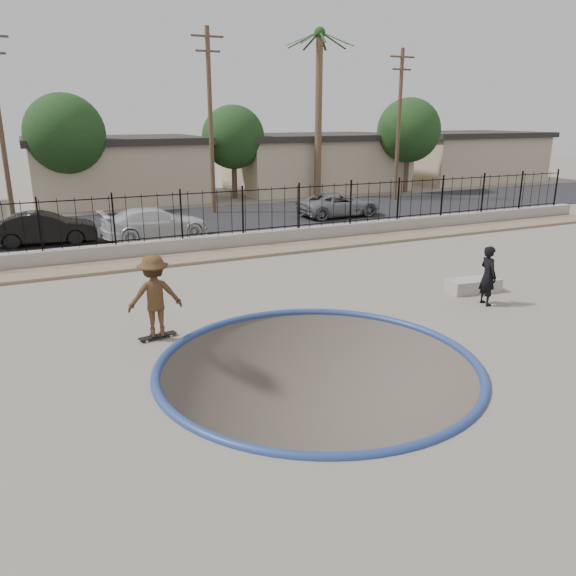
{
  "coord_description": "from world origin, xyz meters",
  "views": [
    {
      "loc": [
        -5.2,
        -10.74,
        5.13
      ],
      "look_at": [
        0.67,
        2.0,
        0.82
      ],
      "focal_mm": 35.0,
      "sensor_mm": 36.0,
      "label": 1
    }
  ],
  "objects_px": {
    "skater": "(155,300)",
    "videographer": "(488,276)",
    "skateboard": "(158,336)",
    "car_d": "(339,205)",
    "car_c": "(155,223)",
    "car_b": "(45,228)",
    "concrete_ledge": "(473,285)"
  },
  "relations": [
    {
      "from": "videographer",
      "to": "car_b",
      "type": "relative_size",
      "value": 0.42
    },
    {
      "from": "skateboard",
      "to": "car_b",
      "type": "bearing_deg",
      "value": 88.62
    },
    {
      "from": "videographer",
      "to": "car_d",
      "type": "distance_m",
      "value": 14.77
    },
    {
      "from": "concrete_ledge",
      "to": "car_b",
      "type": "distance_m",
      "value": 16.96
    },
    {
      "from": "concrete_ledge",
      "to": "car_b",
      "type": "xyz_separation_m",
      "value": [
        -11.52,
        12.43,
        0.51
      ]
    },
    {
      "from": "skateboard",
      "to": "car_d",
      "type": "xyz_separation_m",
      "value": [
        12.43,
        13.03,
        0.59
      ]
    },
    {
      "from": "skater",
      "to": "videographer",
      "type": "height_order",
      "value": "skater"
    },
    {
      "from": "skateboard",
      "to": "concrete_ledge",
      "type": "height_order",
      "value": "concrete_ledge"
    },
    {
      "from": "concrete_ledge",
      "to": "car_c",
      "type": "height_order",
      "value": "car_c"
    },
    {
      "from": "skater",
      "to": "concrete_ledge",
      "type": "bearing_deg",
      "value": -176.18
    },
    {
      "from": "concrete_ledge",
      "to": "car_b",
      "type": "relative_size",
      "value": 0.39
    },
    {
      "from": "skater",
      "to": "car_c",
      "type": "relative_size",
      "value": 0.43
    },
    {
      "from": "skateboard",
      "to": "concrete_ledge",
      "type": "relative_size",
      "value": 0.59
    },
    {
      "from": "car_c",
      "to": "car_d",
      "type": "relative_size",
      "value": 1.03
    },
    {
      "from": "videographer",
      "to": "car_d",
      "type": "height_order",
      "value": "videographer"
    },
    {
      "from": "skater",
      "to": "skateboard",
      "type": "xyz_separation_m",
      "value": [
        0.0,
        -0.0,
        -0.92
      ]
    },
    {
      "from": "videographer",
      "to": "car_d",
      "type": "relative_size",
      "value": 0.38
    },
    {
      "from": "car_c",
      "to": "videographer",
      "type": "bearing_deg",
      "value": -156.52
    },
    {
      "from": "concrete_ledge",
      "to": "car_b",
      "type": "bearing_deg",
      "value": 132.82
    },
    {
      "from": "skater",
      "to": "car_c",
      "type": "height_order",
      "value": "skater"
    },
    {
      "from": "car_b",
      "to": "videographer",
      "type": "bearing_deg",
      "value": -136.1
    },
    {
      "from": "skater",
      "to": "car_d",
      "type": "distance_m",
      "value": 18.01
    },
    {
      "from": "skateboard",
      "to": "car_b",
      "type": "height_order",
      "value": "car_b"
    },
    {
      "from": "car_c",
      "to": "car_d",
      "type": "height_order",
      "value": "car_c"
    },
    {
      "from": "skater",
      "to": "car_c",
      "type": "xyz_separation_m",
      "value": [
        2.42,
        11.43,
        -0.28
      ]
    },
    {
      "from": "skateboard",
      "to": "car_d",
      "type": "distance_m",
      "value": 18.02
    },
    {
      "from": "skateboard",
      "to": "videographer",
      "type": "xyz_separation_m",
      "value": [
        9.01,
        -1.34,
        0.78
      ]
    },
    {
      "from": "concrete_ledge",
      "to": "car_c",
      "type": "relative_size",
      "value": 0.35
    },
    {
      "from": "skateboard",
      "to": "car_d",
      "type": "relative_size",
      "value": 0.21
    },
    {
      "from": "skateboard",
      "to": "car_b",
      "type": "relative_size",
      "value": 0.23
    },
    {
      "from": "videographer",
      "to": "car_d",
      "type": "xyz_separation_m",
      "value": [
        3.42,
        14.36,
        -0.19
      ]
    },
    {
      "from": "skater",
      "to": "car_d",
      "type": "xyz_separation_m",
      "value": [
        12.43,
        13.03,
        -0.33
      ]
    }
  ]
}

